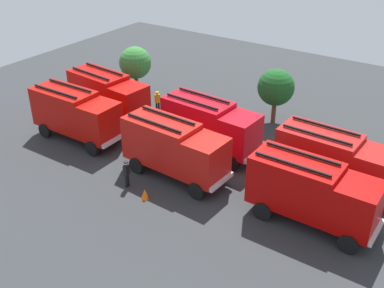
{
  "coord_description": "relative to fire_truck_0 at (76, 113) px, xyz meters",
  "views": [
    {
      "loc": [
        15.43,
        -22.95,
        16.64
      ],
      "look_at": [
        0.0,
        0.0,
        1.4
      ],
      "focal_mm": 43.76,
      "sensor_mm": 36.0,
      "label": 1
    }
  ],
  "objects": [
    {
      "name": "ground_plane",
      "position": [
        8.97,
        1.94,
        -2.15
      ],
      "size": [
        55.0,
        55.0,
        0.0
      ],
      "primitive_type": "plane",
      "color": "#2D3033"
    },
    {
      "name": "fire_truck_0",
      "position": [
        0.0,
        0.0,
        0.0
      ],
      "size": [
        7.2,
        2.75,
        3.88
      ],
      "rotation": [
        0.0,
        0.0,
        -0.0
      ],
      "color": "#B20D08",
      "rests_on": "ground"
    },
    {
      "name": "fire_truck_1",
      "position": [
        9.02,
        -0.15,
        0.0
      ],
      "size": [
        7.32,
        3.06,
        3.88
      ],
      "rotation": [
        0.0,
        0.0,
        -0.05
      ],
      "color": "red",
      "rests_on": "ground"
    },
    {
      "name": "fire_truck_2",
      "position": [
        18.1,
        0.09,
        0.0
      ],
      "size": [
        7.23,
        2.82,
        3.88
      ],
      "rotation": [
        0.0,
        0.0,
        -0.01
      ],
      "color": "#AF0604",
      "rests_on": "ground"
    },
    {
      "name": "fire_truck_3",
      "position": [
        -0.45,
        3.92,
        0.0
      ],
      "size": [
        7.41,
        3.33,
        3.88
      ],
      "rotation": [
        0.0,
        0.0,
        -0.1
      ],
      "color": "#BA0B07",
      "rests_on": "ground"
    },
    {
      "name": "fire_truck_4",
      "position": [
        9.16,
        3.88,
        0.0
      ],
      "size": [
        7.34,
        3.11,
        3.88
      ],
      "rotation": [
        0.0,
        0.0,
        -0.06
      ],
      "color": "#BB0A16",
      "rests_on": "ground"
    },
    {
      "name": "fire_truck_5",
      "position": [
        17.96,
        4.0,
        0.0
      ],
      "size": [
        7.28,
        2.96,
        3.88
      ],
      "rotation": [
        0.0,
        0.0,
        -0.04
      ],
      "color": "#A91512",
      "rests_on": "ground"
    },
    {
      "name": "firefighter_0",
      "position": [
        7.26,
        -2.85,
        -1.12
      ],
      "size": [
        0.31,
        0.46,
        1.83
      ],
      "rotation": [
        0.0,
        0.0,
        0.17
      ],
      "color": "black",
      "rests_on": "ground"
    },
    {
      "name": "firefighter_1",
      "position": [
        3.77,
        6.28,
        -1.16
      ],
      "size": [
        0.44,
        0.48,
        1.77
      ],
      "rotation": [
        0.0,
        0.0,
        3.76
      ],
      "color": "black",
      "rests_on": "ground"
    },
    {
      "name": "firefighter_2",
      "position": [
        4.18,
        3.99,
        -1.11
      ],
      "size": [
        0.42,
        0.48,
        1.84
      ],
      "rotation": [
        0.0,
        0.0,
        0.53
      ],
      "color": "black",
      "rests_on": "ground"
    },
    {
      "name": "firefighter_4",
      "position": [
        1.93,
        7.23,
        -1.17
      ],
      "size": [
        0.39,
        0.48,
        1.75
      ],
      "rotation": [
        0.0,
        0.0,
        2.72
      ],
      "color": "black",
      "rests_on": "ground"
    },
    {
      "name": "tree_0",
      "position": [
        -1.91,
        9.11,
        0.82
      ],
      "size": [
        2.85,
        2.85,
        4.42
      ],
      "color": "brown",
      "rests_on": "ground"
    },
    {
      "name": "tree_1",
      "position": [
        10.92,
        10.69,
        0.85
      ],
      "size": [
        2.88,
        2.88,
        4.46
      ],
      "color": "brown",
      "rests_on": "ground"
    },
    {
      "name": "traffic_cone_0",
      "position": [
        -0.87,
        7.12,
        -1.84
      ],
      "size": [
        0.44,
        0.44,
        0.63
      ],
      "primitive_type": "cone",
      "color": "#F2600C",
      "rests_on": "ground"
    },
    {
      "name": "traffic_cone_1",
      "position": [
        9.03,
        -3.27,
        -1.8
      ],
      "size": [
        0.49,
        0.49,
        0.7
      ],
      "primitive_type": "cone",
      "color": "#F2600C",
      "rests_on": "ground"
    },
    {
      "name": "traffic_cone_2",
      "position": [
        18.23,
        6.6,
        -1.87
      ],
      "size": [
        0.39,
        0.39,
        0.56
      ],
      "primitive_type": "cone",
      "color": "#F2600C",
      "rests_on": "ground"
    }
  ]
}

